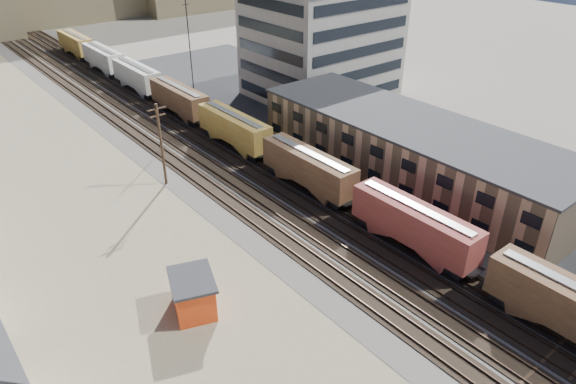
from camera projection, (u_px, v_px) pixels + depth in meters
ground at (542, 362)px, 37.42m from camera, size 300.00×300.00×0.00m
ballast_bed at (195, 144)px, 71.14m from camera, size 18.00×200.00×0.06m
dirt_yard at (76, 224)px, 53.43m from camera, size 24.00×180.00×0.03m
asphalt_lot at (383, 137)px, 73.09m from camera, size 26.00×120.00×0.04m
rail_tracks at (191, 144)px, 70.79m from camera, size 11.40×200.00×0.24m
freight_train at (205, 112)px, 74.05m from camera, size 3.00×119.74×4.46m
warehouse at (410, 150)px, 60.70m from camera, size 12.40×40.40×7.25m
office_tower at (322, 40)px, 85.25m from camera, size 22.60×18.60×18.45m
utility_pole_north at (161, 143)px, 58.48m from camera, size 2.20×0.32×10.00m
radio_mast at (191, 56)px, 76.68m from camera, size 1.20×0.16×18.00m
maintenance_shed at (193, 294)px, 41.44m from camera, size 4.77×5.38×3.27m
parked_car_blue at (293, 91)px, 88.43m from camera, size 6.24×5.64×1.61m
parked_car_far at (330, 89)px, 89.59m from camera, size 3.20×4.77×1.51m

